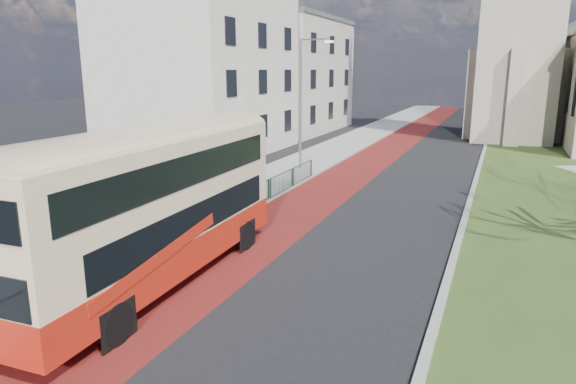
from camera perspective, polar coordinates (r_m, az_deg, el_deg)
The scene contains 11 objects.
ground at distance 15.45m, azimuth -7.51°, elevation -10.63°, with size 160.00×160.00×0.00m, color black.
road_carriageway at distance 33.24m, azimuth 12.32°, elevation 2.29°, with size 9.00×120.00×0.01m, color black.
bus_lane at distance 33.80m, azimuth 7.82°, elevation 2.67°, with size 3.40×120.00×0.01m, color #591414.
pavement_west at distance 34.93m, azimuth 1.78°, elevation 3.22°, with size 4.00×120.00×0.12m, color gray.
kerb_west at distance 34.28m, azimuth 4.91°, elevation 2.99°, with size 0.25×120.00×0.13m, color #999993.
kerb_east at distance 34.71m, azimuth 20.42°, elevation 2.32°, with size 0.25×80.00×0.13m, color #999993.
pedestrian_railing at distance 19.90m, azimuth -9.18°, elevation -3.41°, with size 0.07×24.00×1.12m.
street_block_near at distance 40.18m, azimuth -9.51°, elevation 13.64°, with size 10.30×14.30×13.00m.
street_block_far at distance 54.44m, azimuth -0.33°, elevation 12.94°, with size 10.30×16.30×11.50m.
streetlamp at distance 32.32m, azimuth 1.66°, elevation 10.49°, with size 2.13×0.18×8.00m.
bus at distance 15.34m, azimuth -14.85°, elevation -0.82°, with size 2.88×11.01×4.57m.
Camera 1 is at (7.20, -12.14, 6.28)m, focal length 32.00 mm.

